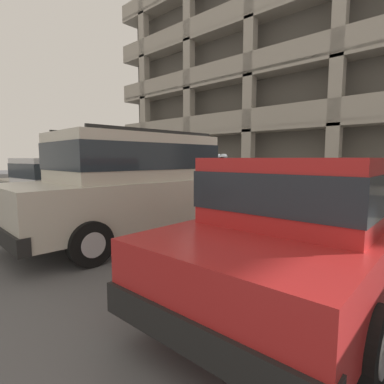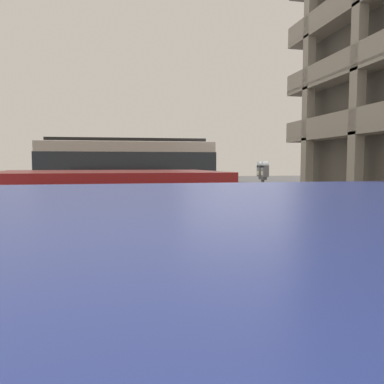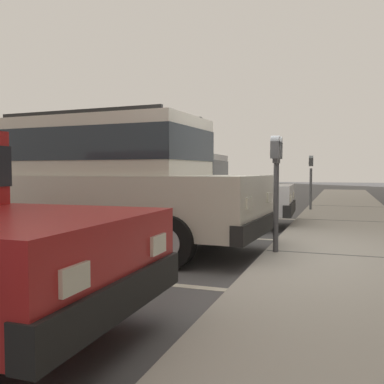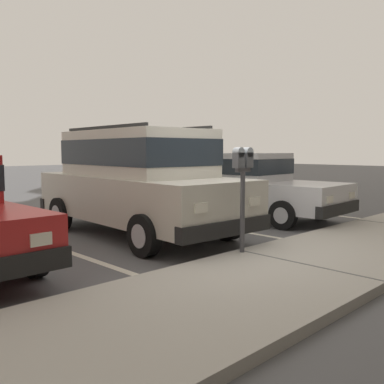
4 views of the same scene
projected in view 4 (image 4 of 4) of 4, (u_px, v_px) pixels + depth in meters
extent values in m
cube|color=#565659|center=(227.00, 258.00, 6.57)|extent=(80.00, 80.00, 0.10)
cube|color=#ADA89E|center=(301.00, 268.00, 5.64)|extent=(40.00, 2.20, 0.12)
cube|color=#606060|center=(301.00, 263.00, 5.63)|extent=(0.03, 2.16, 0.00)
cube|color=silver|center=(312.00, 213.00, 11.00)|extent=(0.12, 4.80, 0.01)
cube|color=silver|center=(228.00, 229.00, 8.71)|extent=(0.12, 4.80, 0.01)
cube|color=silver|center=(84.00, 257.00, 6.42)|extent=(0.12, 4.80, 0.01)
cube|color=beige|center=(139.00, 197.00, 8.07)|extent=(2.07, 4.78, 0.80)
cube|color=beige|center=(137.00, 153.00, 8.03)|extent=(1.76, 2.99, 0.84)
cube|color=#232B33|center=(137.00, 152.00, 8.03)|extent=(1.79, 3.02, 0.46)
cube|color=black|center=(227.00, 228.00, 6.37)|extent=(1.88, 0.25, 0.24)
cube|color=black|center=(82.00, 201.00, 9.82)|extent=(1.88, 0.25, 0.24)
cube|color=silver|center=(201.00, 208.00, 5.93)|extent=(0.24, 0.04, 0.14)
cube|color=silver|center=(255.00, 201.00, 6.68)|extent=(0.24, 0.04, 0.14)
cylinder|color=black|center=(144.00, 235.00, 6.43)|extent=(0.23, 0.67, 0.66)
cylinder|color=#B2B2B7|center=(144.00, 235.00, 6.43)|extent=(0.24, 0.37, 0.36)
cylinder|color=black|center=(227.00, 222.00, 7.62)|extent=(0.23, 0.67, 0.66)
cylinder|color=#B2B2B7|center=(227.00, 222.00, 7.62)|extent=(0.24, 0.37, 0.36)
cylinder|color=black|center=(61.00, 214.00, 8.60)|extent=(0.23, 0.67, 0.66)
cylinder|color=#B2B2B7|center=(61.00, 214.00, 8.60)|extent=(0.24, 0.37, 0.36)
cylinder|color=black|center=(135.00, 206.00, 9.79)|extent=(0.23, 0.67, 0.66)
cylinder|color=#B2B2B7|center=(135.00, 206.00, 9.79)|extent=(0.24, 0.37, 0.36)
cube|color=black|center=(104.00, 127.00, 7.53)|extent=(0.18, 2.62, 0.05)
cube|color=black|center=(165.00, 130.00, 8.44)|extent=(0.18, 2.62, 0.05)
cube|color=silver|center=(251.00, 193.00, 10.14)|extent=(1.94, 4.49, 0.60)
cube|color=silver|center=(241.00, 166.00, 10.28)|extent=(1.60, 2.06, 0.64)
cube|color=#232B33|center=(241.00, 166.00, 10.28)|extent=(1.63, 2.08, 0.35)
cube|color=black|center=(339.00, 209.00, 8.70)|extent=(1.74, 0.25, 0.24)
cube|color=black|center=(185.00, 194.00, 11.61)|extent=(1.74, 0.25, 0.24)
cube|color=silver|center=(330.00, 199.00, 8.26)|extent=(0.24, 0.04, 0.14)
cube|color=silver|center=(352.00, 195.00, 9.03)|extent=(0.24, 0.04, 0.14)
cylinder|color=black|center=(283.00, 215.00, 8.64)|extent=(0.19, 0.61, 0.60)
cylinder|color=#B2B2B7|center=(283.00, 215.00, 8.64)|extent=(0.20, 0.34, 0.33)
cylinder|color=black|center=(320.00, 207.00, 9.86)|extent=(0.19, 0.61, 0.60)
cylinder|color=#B2B2B7|center=(320.00, 207.00, 9.86)|extent=(0.20, 0.34, 0.33)
cylinder|color=black|center=(185.00, 204.00, 10.48)|extent=(0.19, 0.61, 0.60)
cylinder|color=#B2B2B7|center=(185.00, 204.00, 10.48)|extent=(0.20, 0.34, 0.33)
cylinder|color=black|center=(227.00, 198.00, 11.70)|extent=(0.19, 0.61, 0.60)
cylinder|color=#B2B2B7|center=(227.00, 198.00, 11.70)|extent=(0.20, 0.34, 0.33)
cube|color=silver|center=(41.00, 239.00, 4.55)|extent=(0.24, 0.03, 0.14)
cylinder|color=black|center=(34.00, 254.00, 5.40)|extent=(0.17, 0.60, 0.60)
cylinder|color=#B2B2B7|center=(34.00, 254.00, 5.40)|extent=(0.18, 0.33, 0.33)
cylinder|color=#47474C|center=(242.00, 212.00, 6.21)|extent=(0.07, 0.07, 1.17)
cube|color=#47474C|center=(243.00, 170.00, 6.15)|extent=(0.28, 0.06, 0.06)
cube|color=#515459|center=(247.00, 160.00, 6.20)|extent=(0.15, 0.11, 0.22)
cylinder|color=#9EA8B2|center=(247.00, 152.00, 6.19)|extent=(0.15, 0.11, 0.15)
cube|color=#B7B293|center=(244.00, 163.00, 6.25)|extent=(0.08, 0.01, 0.08)
cube|color=#515459|center=(239.00, 160.00, 6.06)|extent=(0.15, 0.11, 0.22)
cylinder|color=#9EA8B2|center=(239.00, 153.00, 6.05)|extent=(0.15, 0.11, 0.15)
cube|color=#B7B293|center=(235.00, 163.00, 6.11)|extent=(0.08, 0.01, 0.08)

